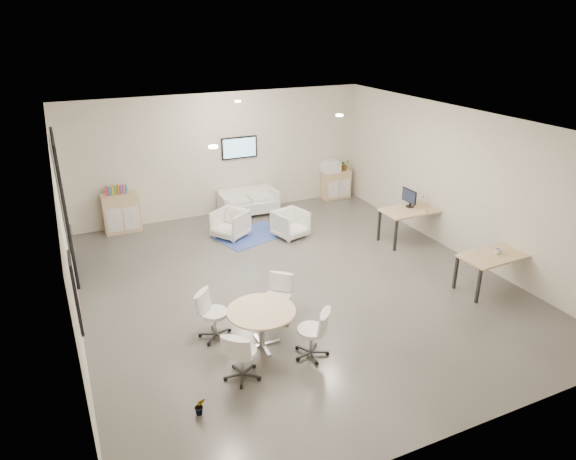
# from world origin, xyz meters

# --- Properties ---
(room_shell) EXTENTS (9.60, 10.60, 4.80)m
(room_shell) POSITION_xyz_m (0.00, 0.00, 1.60)
(room_shell) COLOR #504D49
(room_shell) RESTS_ON ground
(glass_door) EXTENTS (0.09, 1.90, 2.85)m
(glass_door) POSITION_xyz_m (-3.95, 2.51, 1.50)
(glass_door) COLOR black
(glass_door) RESTS_ON room_shell
(artwork) EXTENTS (0.05, 0.54, 1.04)m
(artwork) POSITION_xyz_m (-3.97, -1.60, 1.55)
(artwork) COLOR black
(artwork) RESTS_ON room_shell
(wall_tv) EXTENTS (0.98, 0.06, 0.58)m
(wall_tv) POSITION_xyz_m (0.50, 4.46, 1.75)
(wall_tv) COLOR black
(wall_tv) RESTS_ON room_shell
(ceiling_spots) EXTENTS (3.14, 4.14, 0.03)m
(ceiling_spots) POSITION_xyz_m (-0.20, 0.83, 3.18)
(ceiling_spots) COLOR #FFEAC6
(ceiling_spots) RESTS_ON room_shell
(sideboard_left) EXTENTS (0.87, 0.45, 0.98)m
(sideboard_left) POSITION_xyz_m (-2.70, 4.25, 0.49)
(sideboard_left) COLOR #D7AF81
(sideboard_left) RESTS_ON room_shell
(sideboard_right) EXTENTS (0.82, 0.40, 0.82)m
(sideboard_right) POSITION_xyz_m (3.38, 4.28, 0.41)
(sideboard_right) COLOR #D7AF81
(sideboard_right) RESTS_ON room_shell
(books) EXTENTS (0.50, 0.14, 0.22)m
(books) POSITION_xyz_m (-2.74, 4.25, 1.09)
(books) COLOR red
(books) RESTS_ON sideboard_left
(printer) EXTENTS (0.50, 0.42, 0.35)m
(printer) POSITION_xyz_m (3.18, 4.28, 0.98)
(printer) COLOR white
(printer) RESTS_ON sideboard_right
(loveseat) EXTENTS (1.57, 0.82, 0.58)m
(loveseat) POSITION_xyz_m (0.57, 4.11, 0.31)
(loveseat) COLOR silver
(loveseat) RESTS_ON room_shell
(blue_rug) EXTENTS (1.93, 1.56, 0.01)m
(blue_rug) POSITION_xyz_m (0.11, 2.65, 0.01)
(blue_rug) COLOR #2E428F
(blue_rug) RESTS_ON room_shell
(armchair_left) EXTENTS (0.97, 0.98, 0.75)m
(armchair_left) POSITION_xyz_m (-0.38, 2.78, 0.37)
(armchair_left) COLOR silver
(armchair_left) RESTS_ON room_shell
(armchair_right) EXTENTS (0.85, 0.82, 0.73)m
(armchair_right) POSITION_xyz_m (0.95, 2.19, 0.36)
(armchair_right) COLOR silver
(armchair_right) RESTS_ON room_shell
(desk_rear) EXTENTS (1.53, 0.77, 0.80)m
(desk_rear) POSITION_xyz_m (3.47, 0.79, 0.72)
(desk_rear) COLOR #D7AF81
(desk_rear) RESTS_ON room_shell
(desk_front) EXTENTS (1.45, 0.77, 0.74)m
(desk_front) POSITION_xyz_m (3.44, -1.79, 0.67)
(desk_front) COLOR #D7AF81
(desk_front) RESTS_ON room_shell
(monitor) EXTENTS (0.20, 0.50, 0.44)m
(monitor) POSITION_xyz_m (3.43, 0.94, 1.04)
(monitor) COLOR black
(monitor) RESTS_ON desk_rear
(round_table) EXTENTS (1.10, 1.10, 0.67)m
(round_table) POSITION_xyz_m (-1.37, -1.69, 0.58)
(round_table) COLOR #D7AF81
(round_table) RESTS_ON room_shell
(meeting_chairs) EXTENTS (2.04, 2.04, 0.82)m
(meeting_chairs) POSITION_xyz_m (-1.37, -1.69, 0.41)
(meeting_chairs) COLOR white
(meeting_chairs) RESTS_ON room_shell
(plant_cabinet) EXTENTS (0.35, 0.36, 0.23)m
(plant_cabinet) POSITION_xyz_m (3.65, 4.28, 0.93)
(plant_cabinet) COLOR #3F7F3F
(plant_cabinet) RESTS_ON sideboard_right
(plant_floor) EXTENTS (0.21, 0.30, 0.12)m
(plant_floor) POSITION_xyz_m (-2.71, -2.78, 0.06)
(plant_floor) COLOR #3F7F3F
(plant_floor) RESTS_ON room_shell
(cup) EXTENTS (0.16, 0.15, 0.13)m
(cup) POSITION_xyz_m (3.48, -1.79, 0.81)
(cup) COLOR white
(cup) RESTS_ON desk_front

